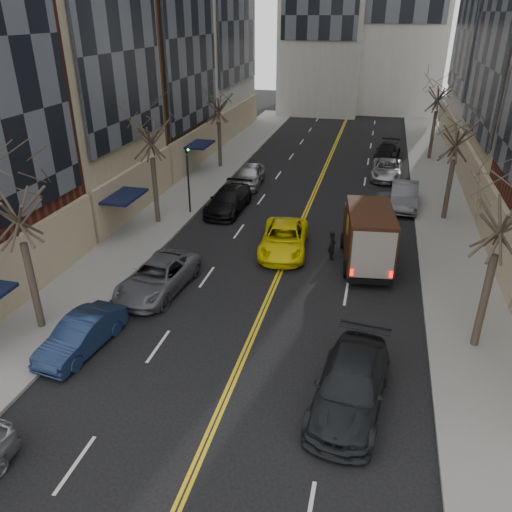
{
  "coord_description": "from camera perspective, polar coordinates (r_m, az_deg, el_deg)",
  "views": [
    {
      "loc": [
        4.26,
        -6.96,
        12.1
      ],
      "look_at": [
        -0.58,
        12.59,
        2.2
      ],
      "focal_mm": 35.0,
      "sensor_mm": 36.0,
      "label": 1
    }
  ],
  "objects": [
    {
      "name": "tree_rt_mid",
      "position": [
        32.82,
        22.3,
        13.9
      ],
      "size": [
        3.2,
        3.2,
        8.32
      ],
      "color": "#382D23",
      "rests_on": "sidewalk_right"
    },
    {
      "name": "tree_lf_mid",
      "position": [
        30.46,
        -12.17,
        15.21
      ],
      "size": [
        3.2,
        3.2,
        8.91
      ],
      "color": "#382D23",
      "rests_on": "sidewalk_left"
    },
    {
      "name": "tree_rt_near",
      "position": [
        19.37,
        26.96,
        6.35
      ],
      "size": [
        3.2,
        3.2,
        8.71
      ],
      "color": "#382D23",
      "rests_on": "sidewalk_right"
    },
    {
      "name": "pedestrian",
      "position": [
        27.09,
        8.7,
        1.25
      ],
      "size": [
        0.53,
        0.68,
        1.64
      ],
      "primitive_type": "imported",
      "rotation": [
        0.0,
        0.0,
        1.82
      ],
      "color": "black",
      "rests_on": "ground"
    },
    {
      "name": "tree_lf_far",
      "position": [
        42.48,
        -4.36,
        17.89
      ],
      "size": [
        3.2,
        3.2,
        8.12
      ],
      "color": "#382D23",
      "rests_on": "sidewalk_left"
    },
    {
      "name": "parked_rt_c",
      "position": [
        47.58,
        14.81,
        11.49
      ],
      "size": [
        2.51,
        5.11,
        1.43
      ],
      "primitive_type": "imported",
      "rotation": [
        0.0,
        0.0,
        -0.11
      ],
      "color": "black",
      "rests_on": "ground"
    },
    {
      "name": "parked_lf_b",
      "position": [
        20.97,
        -19.34,
        -8.48
      ],
      "size": [
        2.0,
        4.36,
        1.39
      ],
      "primitive_type": "imported",
      "rotation": [
        0.0,
        0.0,
        -0.13
      ],
      "color": "#13213E",
      "rests_on": "ground"
    },
    {
      "name": "tree_lf_near",
      "position": [
        20.7,
        -26.22,
        7.02
      ],
      "size": [
        3.2,
        3.2,
        8.41
      ],
      "color": "#382D23",
      "rests_on": "sidewalk_left"
    },
    {
      "name": "traffic_signal",
      "position": [
        32.56,
        -7.79,
        9.38
      ],
      "size": [
        0.29,
        0.26,
        4.7
      ],
      "color": "black",
      "rests_on": "sidewalk_left"
    },
    {
      "name": "taxi",
      "position": [
        27.72,
        3.22,
        1.97
      ],
      "size": [
        3.01,
        5.62,
        1.5
      ],
      "primitive_type": "imported",
      "rotation": [
        0.0,
        0.0,
        0.1
      ],
      "color": "yellow",
      "rests_on": "ground"
    },
    {
      "name": "parked_rt_a",
      "position": [
        35.66,
        16.56,
        6.64
      ],
      "size": [
        1.9,
        5.05,
        1.65
      ],
      "primitive_type": "imported",
      "rotation": [
        0.0,
        0.0,
        -0.03
      ],
      "color": "#4F5257",
      "rests_on": "ground"
    },
    {
      "name": "observer_sedan",
      "position": [
        17.57,
        10.76,
        -14.4
      ],
      "size": [
        2.85,
        5.74,
        1.6
      ],
      "rotation": [
        0.0,
        0.0,
        -0.11
      ],
      "color": "black",
      "rests_on": "ground"
    },
    {
      "name": "parked_lf_d",
      "position": [
        33.54,
        -3.16,
        6.39
      ],
      "size": [
        2.31,
        5.36,
        1.54
      ],
      "primitive_type": "imported",
      "rotation": [
        0.0,
        0.0,
        -0.03
      ],
      "color": "black",
      "rests_on": "ground"
    },
    {
      "name": "parked_lf_e",
      "position": [
        38.66,
        -0.73,
        9.2
      ],
      "size": [
        2.23,
        4.87,
        1.62
      ],
      "primitive_type": "imported",
      "rotation": [
        0.0,
        0.0,
        0.07
      ],
      "color": "#96989D",
      "rests_on": "ground"
    },
    {
      "name": "ups_truck",
      "position": [
        26.54,
        12.64,
        2.25
      ],
      "size": [
        2.97,
        6.1,
        3.22
      ],
      "rotation": [
        0.0,
        0.0,
        0.13
      ],
      "color": "black",
      "rests_on": "ground"
    },
    {
      "name": "tree_rt_far",
      "position": [
        47.48,
        20.36,
        18.19
      ],
      "size": [
        3.2,
        3.2,
        9.11
      ],
      "color": "#382D23",
      "rests_on": "sidewalk_right"
    },
    {
      "name": "sidewalk_right",
      "position": [
        36.34,
        20.65,
        5.13
      ],
      "size": [
        4.0,
        66.0,
        0.15
      ],
      "primitive_type": "cube",
      "color": "slate",
      "rests_on": "ground"
    },
    {
      "name": "parked_rt_b",
      "position": [
        41.88,
        14.73,
        9.55
      ],
      "size": [
        2.44,
        5.17,
        1.43
      ],
      "primitive_type": "imported",
      "rotation": [
        0.0,
        0.0,
        -0.01
      ],
      "color": "#999CA0",
      "rests_on": "ground"
    },
    {
      "name": "sidewalk_left",
      "position": [
        38.39,
        -7.11,
        7.72
      ],
      "size": [
        4.0,
        66.0,
        0.15
      ],
      "primitive_type": "cube",
      "color": "slate",
      "rests_on": "ground"
    },
    {
      "name": "parked_lf_c",
      "position": [
        24.21,
        -11.14,
        -2.34
      ],
      "size": [
        2.92,
        5.52,
        1.48
      ],
      "primitive_type": "imported",
      "rotation": [
        0.0,
        0.0,
        -0.09
      ],
      "color": "#55575E",
      "rests_on": "ground"
    }
  ]
}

